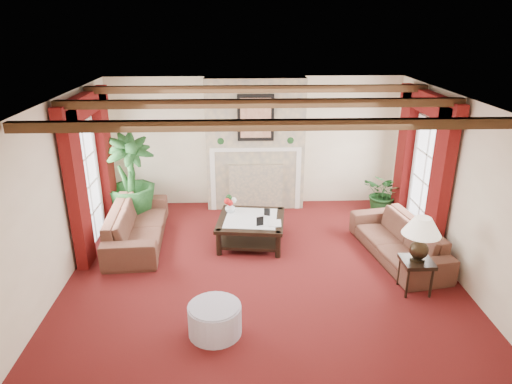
{
  "coord_description": "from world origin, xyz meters",
  "views": [
    {
      "loc": [
        -0.34,
        -6.52,
        3.79
      ],
      "look_at": [
        -0.07,
        0.4,
        1.13
      ],
      "focal_mm": 32.0,
      "sensor_mm": 36.0,
      "label": 1
    }
  ],
  "objects_px": {
    "sofa_left": "(137,219)",
    "side_table": "(415,276)",
    "ottoman": "(215,320)",
    "potted_palm": "(132,197)",
    "coffee_table": "(251,231)",
    "sofa_right": "(399,234)"
  },
  "relations": [
    {
      "from": "sofa_left",
      "to": "side_table",
      "type": "xyz_separation_m",
      "value": [
        4.39,
        -1.77,
        -0.19
      ]
    },
    {
      "from": "sofa_left",
      "to": "ottoman",
      "type": "xyz_separation_m",
      "value": [
        1.5,
        -2.62,
        -0.24
      ]
    },
    {
      "from": "side_table",
      "to": "potted_palm",
      "type": "bearing_deg",
      "value": 149.7
    },
    {
      "from": "potted_palm",
      "to": "coffee_table",
      "type": "height_order",
      "value": "potted_palm"
    },
    {
      "from": "potted_palm",
      "to": "side_table",
      "type": "bearing_deg",
      "value": -30.3
    },
    {
      "from": "potted_palm",
      "to": "side_table",
      "type": "relative_size",
      "value": 3.83
    },
    {
      "from": "potted_palm",
      "to": "ottoman",
      "type": "distance_m",
      "value": 4.01
    },
    {
      "from": "sofa_left",
      "to": "potted_palm",
      "type": "xyz_separation_m",
      "value": [
        -0.28,
        0.96,
        0.04
      ]
    },
    {
      "from": "ottoman",
      "to": "sofa_left",
      "type": "bearing_deg",
      "value": 119.68
    },
    {
      "from": "sofa_right",
      "to": "potted_palm",
      "type": "height_order",
      "value": "potted_palm"
    },
    {
      "from": "side_table",
      "to": "sofa_left",
      "type": "bearing_deg",
      "value": 157.98
    },
    {
      "from": "potted_palm",
      "to": "side_table",
      "type": "height_order",
      "value": "potted_palm"
    },
    {
      "from": "side_table",
      "to": "ottoman",
      "type": "bearing_deg",
      "value": -163.59
    },
    {
      "from": "coffee_table",
      "to": "side_table",
      "type": "height_order",
      "value": "side_table"
    },
    {
      "from": "sofa_left",
      "to": "ottoman",
      "type": "distance_m",
      "value": 3.03
    },
    {
      "from": "sofa_left",
      "to": "potted_palm",
      "type": "relative_size",
      "value": 1.17
    },
    {
      "from": "side_table",
      "to": "coffee_table",
      "type": "bearing_deg",
      "value": 145.04
    },
    {
      "from": "sofa_right",
      "to": "side_table",
      "type": "relative_size",
      "value": 4.29
    },
    {
      "from": "coffee_table",
      "to": "side_table",
      "type": "xyz_separation_m",
      "value": [
        2.36,
        -1.65,
        0.02
      ]
    },
    {
      "from": "potted_palm",
      "to": "sofa_right",
      "type": "bearing_deg",
      "value": -19.51
    },
    {
      "from": "coffee_table",
      "to": "side_table",
      "type": "bearing_deg",
      "value": -27.88
    },
    {
      "from": "coffee_table",
      "to": "ottoman",
      "type": "bearing_deg",
      "value": -94.96
    }
  ]
}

